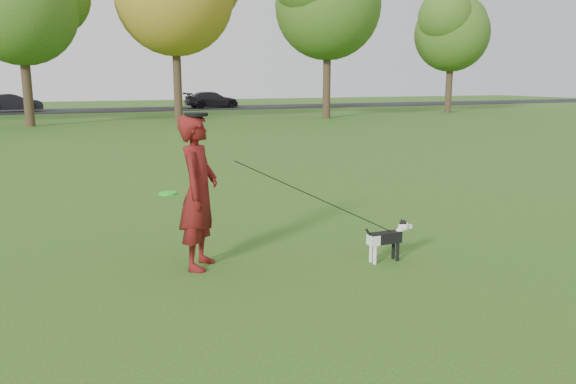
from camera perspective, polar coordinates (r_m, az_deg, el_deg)
name	(u,v)px	position (r m, az deg, el deg)	size (l,w,h in m)	color
ground	(301,258)	(7.83, 1.36, -6.76)	(120.00, 120.00, 0.00)	#285116
road	(91,110)	(46.94, -19.35, 7.83)	(120.00, 7.00, 0.02)	black
man	(199,192)	(7.32, -9.07, -0.01)	(0.74, 0.48, 2.02)	#570C12
dog	(388,236)	(7.74, 10.16, -4.46)	(0.74, 0.15, 0.57)	black
car_mid	(13,103)	(46.87, -26.12, 8.13)	(1.39, 3.99, 1.31)	black
car_right	(212,100)	(48.52, -7.73, 9.27)	(1.88, 4.61, 1.34)	black
man_held_items	(316,198)	(7.46, 2.90, -0.59)	(3.04, 0.90, 1.64)	#1CDE27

